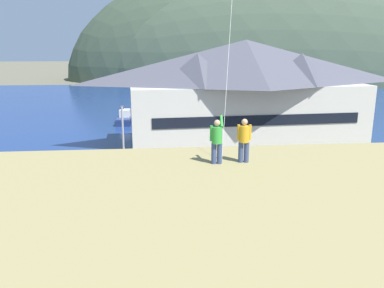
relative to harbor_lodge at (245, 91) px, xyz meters
The scene contains 19 objects.
ground_plane 24.73m from the harbor_lodge, 107.30° to the right, with size 600.00×600.00×0.00m, color #66604C.
parking_lot_pad 20.20m from the harbor_lodge, 111.76° to the right, with size 40.00×20.00×0.10m, color slate.
bay_water 38.46m from the harbor_lodge, 100.78° to the left, with size 360.00×84.00×0.03m, color navy.
far_hill_west_ridge 101.32m from the harbor_lodge, 76.37° to the left, with size 129.26×60.08×79.13m, color #3D4C38.
far_hill_east_peak 102.81m from the harbor_lodge, 64.96° to the left, with size 148.77×67.04×77.82m, color #42513D.
harbor_lodge is the anchor object (origin of this frame).
storage_shed_near_lot 27.22m from the harbor_lodge, 133.59° to the right, with size 7.68×4.93×5.08m.
wharf_dock 19.51m from the harbor_lodge, 128.83° to the left, with size 3.20×15.86×0.70m.
moored_boat_wharfside 22.69m from the harbor_lodge, 133.14° to the left, with size 2.55×6.72×2.16m.
moored_boat_outer_mooring 15.54m from the harbor_lodge, 124.70° to the left, with size 2.80×6.82×2.16m.
parked_car_back_row_right 21.13m from the harbor_lodge, 121.84° to the right, with size 4.36×2.38×1.82m.
parked_car_mid_row_center 19.22m from the harbor_lodge, 68.83° to the right, with size 4.23×2.12×1.82m.
parked_car_mid_row_far 23.40m from the harbor_lodge, 84.49° to the right, with size 4.35×2.37×1.82m.
parked_car_lone_by_shed 24.75m from the harbor_lodge, 113.38° to the right, with size 4.28×2.22×1.82m.
parked_car_front_row_end 23.85m from the harbor_lodge, 98.62° to the right, with size 4.28×2.21×1.82m.
parked_car_mid_row_near 16.70m from the harbor_lodge, 83.28° to the right, with size 4.20×2.07×1.82m.
parking_light_pole 18.06m from the harbor_lodge, 136.90° to the right, with size 0.24×0.78×6.68m.
person_kite_flyer 30.65m from the harbor_lodge, 105.14° to the right, with size 0.55×0.64×1.86m.
person_companion 30.30m from the harbor_lodge, 103.20° to the right, with size 0.55×0.40×1.74m.
Camera 1 is at (-3.23, -21.10, 11.57)m, focal length 36.21 mm.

